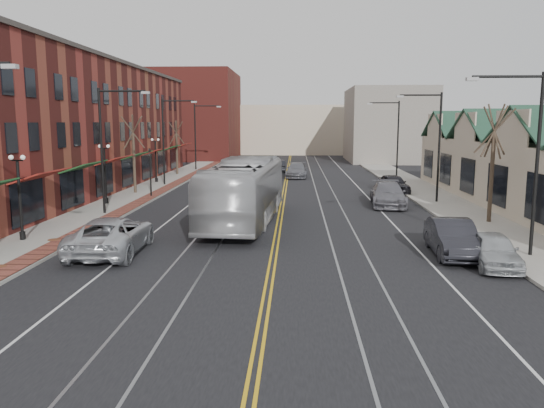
# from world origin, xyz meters

# --- Properties ---
(ground) EXTENTS (160.00, 160.00, 0.00)m
(ground) POSITION_xyz_m (0.00, 0.00, 0.00)
(ground) COLOR black
(ground) RESTS_ON ground
(sidewalk_left) EXTENTS (4.00, 120.00, 0.15)m
(sidewalk_left) POSITION_xyz_m (-12.00, 20.00, 0.07)
(sidewalk_left) COLOR gray
(sidewalk_left) RESTS_ON ground
(sidewalk_right) EXTENTS (4.00, 120.00, 0.15)m
(sidewalk_right) POSITION_xyz_m (12.00, 20.00, 0.07)
(sidewalk_right) COLOR gray
(sidewalk_right) RESTS_ON ground
(building_left) EXTENTS (10.00, 50.00, 11.00)m
(building_left) POSITION_xyz_m (-19.00, 27.00, 5.50)
(building_left) COLOR maroon
(building_left) RESTS_ON ground
(building_right) EXTENTS (8.00, 36.00, 4.60)m
(building_right) POSITION_xyz_m (18.00, 20.00, 2.30)
(building_right) COLOR beige
(building_right) RESTS_ON ground
(backdrop_left) EXTENTS (14.00, 18.00, 14.00)m
(backdrop_left) POSITION_xyz_m (-16.00, 70.00, 7.00)
(backdrop_left) COLOR maroon
(backdrop_left) RESTS_ON ground
(backdrop_mid) EXTENTS (22.00, 14.00, 9.00)m
(backdrop_mid) POSITION_xyz_m (0.00, 85.00, 4.50)
(backdrop_mid) COLOR beige
(backdrop_mid) RESTS_ON ground
(backdrop_right) EXTENTS (12.00, 16.00, 11.00)m
(backdrop_right) POSITION_xyz_m (15.00, 65.00, 5.50)
(backdrop_right) COLOR slate
(backdrop_right) RESTS_ON ground
(streetlight_l_1) EXTENTS (3.33, 0.25, 8.00)m
(streetlight_l_1) POSITION_xyz_m (-11.05, 16.00, 5.03)
(streetlight_l_1) COLOR black
(streetlight_l_1) RESTS_ON sidewalk_left
(streetlight_l_2) EXTENTS (3.33, 0.25, 8.00)m
(streetlight_l_2) POSITION_xyz_m (-11.05, 32.00, 5.03)
(streetlight_l_2) COLOR black
(streetlight_l_2) RESTS_ON sidewalk_left
(streetlight_l_3) EXTENTS (3.33, 0.25, 8.00)m
(streetlight_l_3) POSITION_xyz_m (-11.05, 48.00, 5.03)
(streetlight_l_3) COLOR black
(streetlight_l_3) RESTS_ON sidewalk_left
(streetlight_r_0) EXTENTS (3.33, 0.25, 8.00)m
(streetlight_r_0) POSITION_xyz_m (11.05, 6.00, 5.03)
(streetlight_r_0) COLOR black
(streetlight_r_0) RESTS_ON sidewalk_right
(streetlight_r_1) EXTENTS (3.33, 0.25, 8.00)m
(streetlight_r_1) POSITION_xyz_m (11.05, 22.00, 5.03)
(streetlight_r_1) COLOR black
(streetlight_r_1) RESTS_ON sidewalk_right
(streetlight_r_2) EXTENTS (3.33, 0.25, 8.00)m
(streetlight_r_2) POSITION_xyz_m (11.05, 38.00, 5.03)
(streetlight_r_2) COLOR black
(streetlight_r_2) RESTS_ON sidewalk_right
(lamppost_l_1) EXTENTS (0.84, 0.28, 4.27)m
(lamppost_l_1) POSITION_xyz_m (-12.80, 8.00, 2.20)
(lamppost_l_1) COLOR black
(lamppost_l_1) RESTS_ON sidewalk_left
(lamppost_l_2) EXTENTS (0.84, 0.28, 4.27)m
(lamppost_l_2) POSITION_xyz_m (-12.80, 20.00, 2.20)
(lamppost_l_2) COLOR black
(lamppost_l_2) RESTS_ON sidewalk_left
(lamppost_l_3) EXTENTS (0.84, 0.28, 4.27)m
(lamppost_l_3) POSITION_xyz_m (-12.80, 34.00, 2.20)
(lamppost_l_3) COLOR black
(lamppost_l_3) RESTS_ON sidewalk_left
(tree_left_near) EXTENTS (1.78, 1.37, 6.48)m
(tree_left_near) POSITION_xyz_m (-12.50, 26.00, 3.51)
(tree_left_near) COLOR #382B21
(tree_left_near) RESTS_ON sidewalk_left
(tree_left_far) EXTENTS (1.66, 1.28, 6.02)m
(tree_left_far) POSITION_xyz_m (-12.50, 42.00, 3.28)
(tree_left_far) COLOR #382B21
(tree_left_far) RESTS_ON sidewalk_left
(tree_right_mid) EXTENTS (1.90, 1.46, 6.93)m
(tree_right_mid) POSITION_xyz_m (12.50, 14.00, 3.75)
(tree_right_mid) COLOR #382B21
(tree_right_mid) RESTS_ON sidewalk_right
(manhole_far) EXTENTS (0.60, 0.60, 0.02)m
(manhole_far) POSITION_xyz_m (-11.20, 8.00, 0.16)
(manhole_far) COLOR #592D19
(manhole_far) RESTS_ON sidewalk_left
(traffic_signal) EXTENTS (0.18, 0.15, 3.80)m
(traffic_signal) POSITION_xyz_m (-10.60, 24.00, 2.35)
(traffic_signal) COLOR black
(traffic_signal) RESTS_ON sidewalk_left
(transit_bus) EXTENTS (4.14, 13.92, 3.83)m
(transit_bus) POSITION_xyz_m (-2.08, 13.81, 1.91)
(transit_bus) COLOR #B2B2B4
(transit_bus) RESTS_ON ground
(parked_suv) EXTENTS (3.06, 6.28, 1.72)m
(parked_suv) POSITION_xyz_m (-7.50, 5.99, 0.86)
(parked_suv) COLOR silver
(parked_suv) RESTS_ON ground
(parked_car_a) EXTENTS (2.15, 4.38, 1.44)m
(parked_car_a) POSITION_xyz_m (9.30, 4.45, 0.72)
(parked_car_a) COLOR #B1B5B9
(parked_car_a) RESTS_ON ground
(parked_car_b) EXTENTS (2.04, 5.10, 1.65)m
(parked_car_b) POSITION_xyz_m (8.11, 6.26, 0.82)
(parked_car_b) COLOR #232328
(parked_car_b) RESTS_ON ground
(parked_car_c) EXTENTS (2.88, 6.04, 1.70)m
(parked_car_c) POSITION_xyz_m (7.65, 20.67, 0.85)
(parked_car_c) COLOR slate
(parked_car_c) RESTS_ON ground
(parked_car_d) EXTENTS (2.49, 4.89, 1.60)m
(parked_car_d) POSITION_xyz_m (9.30, 27.72, 0.80)
(parked_car_d) COLOR black
(parked_car_d) RESTS_ON ground
(distant_car_left) EXTENTS (1.62, 4.45, 1.46)m
(distant_car_left) POSITION_xyz_m (-1.00, 46.21, 0.73)
(distant_car_left) COLOR black
(distant_car_left) RESTS_ON ground
(distant_car_right) EXTENTS (2.49, 5.58, 1.59)m
(distant_car_right) POSITION_xyz_m (1.09, 40.04, 0.80)
(distant_car_right) COLOR slate
(distant_car_right) RESTS_ON ground
(distant_car_far) EXTENTS (2.37, 4.63, 1.51)m
(distant_car_far) POSITION_xyz_m (-7.01, 50.75, 0.75)
(distant_car_far) COLOR #ADB1B5
(distant_car_far) RESTS_ON ground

